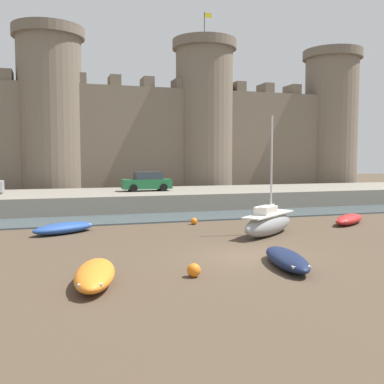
{
  "coord_description": "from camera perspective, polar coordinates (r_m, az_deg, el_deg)",
  "views": [
    {
      "loc": [
        -7.99,
        -17.33,
        4.26
      ],
      "look_at": [
        -1.28,
        4.27,
        2.5
      ],
      "focal_mm": 42.0,
      "sensor_mm": 36.0,
      "label": 1
    }
  ],
  "objects": [
    {
      "name": "ground_plane",
      "position": [
        19.55,
        7.38,
        -8.17
      ],
      "size": [
        160.0,
        160.0,
        0.0
      ],
      "primitive_type": "plane",
      "color": "#4C3D2D"
    },
    {
      "name": "water_channel",
      "position": [
        31.57,
        -2.45,
        -3.22
      ],
      "size": [
        80.0,
        4.5,
        0.1
      ],
      "primitive_type": "cube",
      "color": "#47565B",
      "rests_on": "ground"
    },
    {
      "name": "quay_road",
      "position": [
        38.51,
        -5.21,
        -0.87
      ],
      "size": [
        60.53,
        10.0,
        1.4
      ],
      "primitive_type": "cube",
      "color": "gray",
      "rests_on": "ground"
    },
    {
      "name": "castle",
      "position": [
        47.99,
        -7.72,
        8.35
      ],
      "size": [
        55.5,
        6.97,
        19.91
      ],
      "color": "#706354",
      "rests_on": "ground"
    },
    {
      "name": "rowboat_midflat_left",
      "position": [
        15.51,
        -12.22,
        -10.16
      ],
      "size": [
        1.95,
        3.93,
        0.72
      ],
      "color": "orange",
      "rests_on": "ground"
    },
    {
      "name": "rowboat_near_channel_left",
      "position": [
        30.3,
        19.31,
        -3.26
      ],
      "size": [
        3.77,
        3.21,
        0.63
      ],
      "color": "red",
      "rests_on": "ground"
    },
    {
      "name": "rowboat_near_channel_right",
      "position": [
        26.14,
        -15.95,
        -4.39
      ],
      "size": [
        3.91,
        3.05,
        0.61
      ],
      "color": "#234793",
      "rests_on": "ground"
    },
    {
      "name": "rowboat_foreground_left",
      "position": [
        17.96,
        11.92,
        -8.29
      ],
      "size": [
        1.93,
        4.14,
        0.62
      ],
      "color": "#141E3D",
      "rests_on": "ground"
    },
    {
      "name": "sailboat_foreground_centre",
      "position": [
        24.85,
        9.7,
        -3.87
      ],
      "size": [
        4.77,
        4.1,
        6.51
      ],
      "color": "gray",
      "rests_on": "ground"
    },
    {
      "name": "mooring_buoy_mid_mud",
      "position": [
        28.42,
        0.25,
        -3.73
      ],
      "size": [
        0.44,
        0.44,
        0.44
      ],
      "primitive_type": "sphere",
      "color": "orange",
      "rests_on": "ground"
    },
    {
      "name": "mooring_buoy_near_channel",
      "position": [
        16.19,
        0.23,
        -9.9
      ],
      "size": [
        0.5,
        0.5,
        0.5
      ],
      "primitive_type": "sphere",
      "color": "orange",
      "rests_on": "ground"
    },
    {
      "name": "car_quay_centre_east",
      "position": [
        38.18,
        -5.74,
        1.3
      ],
      "size": [
        4.13,
        1.93,
        1.62
      ],
      "color": "#1E6638",
      "rests_on": "quay_road"
    }
  ]
}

